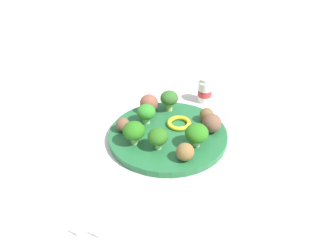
% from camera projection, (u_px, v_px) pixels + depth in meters
% --- Properties ---
extents(ground_plane, '(4.00, 4.00, 0.00)m').
position_uv_depth(ground_plane, '(168.00, 138.00, 0.91)').
color(ground_plane, beige).
extents(plate, '(0.28, 0.28, 0.02)m').
position_uv_depth(plate, '(168.00, 136.00, 0.91)').
color(plate, '#236638').
rests_on(plate, ground_plane).
extents(broccoli_floret_back_right, '(0.05, 0.05, 0.06)m').
position_uv_depth(broccoli_floret_back_right, '(197.00, 133.00, 0.84)').
color(broccoli_floret_back_right, '#9DD07B').
rests_on(broccoli_floret_back_right, plate).
extents(broccoli_floret_front_right, '(0.05, 0.05, 0.05)m').
position_uv_depth(broccoli_floret_front_right, '(158.00, 137.00, 0.84)').
color(broccoli_floret_front_right, '#8EBC6D').
rests_on(broccoli_floret_front_right, plate).
extents(broccoli_floret_far_rim, '(0.05, 0.05, 0.05)m').
position_uv_depth(broccoli_floret_far_rim, '(146.00, 112.00, 0.92)').
color(broccoli_floret_far_rim, '#9CC179').
rests_on(broccoli_floret_far_rim, plate).
extents(broccoli_floret_center, '(0.05, 0.05, 0.05)m').
position_uv_depth(broccoli_floret_center, '(169.00, 99.00, 0.96)').
color(broccoli_floret_center, '#A7C96A').
rests_on(broccoli_floret_center, plate).
extents(broccoli_floret_back_left, '(0.05, 0.05, 0.05)m').
position_uv_depth(broccoli_floret_back_left, '(134.00, 131.00, 0.85)').
color(broccoli_floret_back_left, '#9FC76B').
rests_on(broccoli_floret_back_left, plate).
extents(meatball_far_rim, '(0.05, 0.05, 0.05)m').
position_uv_depth(meatball_far_rim, '(149.00, 103.00, 0.97)').
color(meatball_far_rim, brown).
rests_on(meatball_far_rim, plate).
extents(meatball_back_right, '(0.04, 0.04, 0.04)m').
position_uv_depth(meatball_back_right, '(207.00, 115.00, 0.93)').
color(meatball_back_right, brown).
rests_on(meatball_back_right, plate).
extents(meatball_near_rim, '(0.04, 0.04, 0.04)m').
position_uv_depth(meatball_near_rim, '(185.00, 152.00, 0.81)').
color(meatball_near_rim, brown).
rests_on(meatball_near_rim, plate).
extents(meatball_mid_left, '(0.05, 0.05, 0.05)m').
position_uv_depth(meatball_mid_left, '(212.00, 123.00, 0.89)').
color(meatball_mid_left, brown).
rests_on(meatball_mid_left, plate).
extents(meatball_mid_right, '(0.03, 0.03, 0.03)m').
position_uv_depth(meatball_mid_right, '(123.00, 125.00, 0.90)').
color(meatball_mid_right, brown).
rests_on(meatball_mid_right, plate).
extents(pepper_ring_far_rim, '(0.07, 0.07, 0.01)m').
position_uv_depth(pepper_ring_far_rim, '(179.00, 123.00, 0.93)').
color(pepper_ring_far_rim, yellow).
rests_on(pepper_ring_far_rim, plate).
extents(napkin, '(0.18, 0.13, 0.01)m').
position_uv_depth(napkin, '(106.00, 210.00, 0.72)').
color(napkin, white).
rests_on(napkin, ground_plane).
extents(fork, '(0.12, 0.02, 0.01)m').
position_uv_depth(fork, '(111.00, 215.00, 0.71)').
color(fork, silver).
rests_on(fork, napkin).
extents(knife, '(0.15, 0.02, 0.01)m').
position_uv_depth(knife, '(95.00, 208.00, 0.72)').
color(knife, white).
rests_on(knife, napkin).
extents(yogurt_bottle, '(0.04, 0.04, 0.07)m').
position_uv_depth(yogurt_bottle, '(204.00, 91.00, 1.04)').
color(yogurt_bottle, white).
rests_on(yogurt_bottle, ground_plane).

